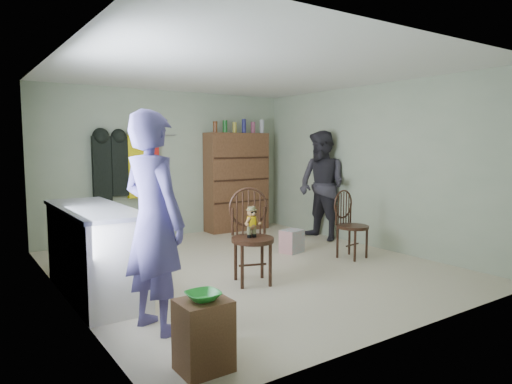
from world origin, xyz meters
TOP-DOWN VIEW (x-y plane):
  - ground_plane at (0.00, 0.00)m, footprint 5.00×5.00m
  - room_walls at (0.00, 0.53)m, footprint 5.00×5.00m
  - counter at (-1.95, 0.00)m, footprint 0.64×1.86m
  - stool at (-1.77, -2.11)m, footprint 0.36×0.31m
  - bowl at (-1.77, -2.11)m, footprint 0.24×0.24m
  - plastic_tub at (-1.61, -1.82)m, footprint 0.48×0.47m
  - chair_front at (-0.34, -0.56)m, footprint 0.62×0.62m
  - chair_far at (1.45, -0.38)m, footprint 0.48×0.48m
  - striped_bag at (0.97, 0.31)m, footprint 0.37×0.32m
  - person_left at (-1.77, -1.23)m, footprint 0.62×0.78m
  - person_right at (1.96, 0.76)m, footprint 0.73×0.91m
  - dresser at (1.25, 2.30)m, footprint 1.20×0.39m
  - coat_rack at (-0.83, 2.38)m, footprint 1.42×0.12m

SIDE VIEW (x-z plane):
  - ground_plane at x=0.00m, z-range 0.00..0.00m
  - striped_bag at x=0.97m, z-range 0.00..0.34m
  - plastic_tub at x=-1.61m, z-range 0.00..0.35m
  - stool at x=-1.77m, z-range 0.00..0.51m
  - counter at x=-1.95m, z-range 0.00..0.94m
  - chair_far at x=1.45m, z-range 0.03..0.99m
  - bowl at x=-1.77m, z-range 0.51..0.57m
  - chair_front at x=-0.34m, z-range 0.06..1.15m
  - person_right at x=1.96m, z-range 0.00..1.82m
  - dresser at x=1.25m, z-range -0.12..1.94m
  - person_left at x=-1.77m, z-range 0.00..1.87m
  - coat_rack at x=-0.83m, z-range 0.70..1.80m
  - room_walls at x=0.00m, z-range -0.92..4.08m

